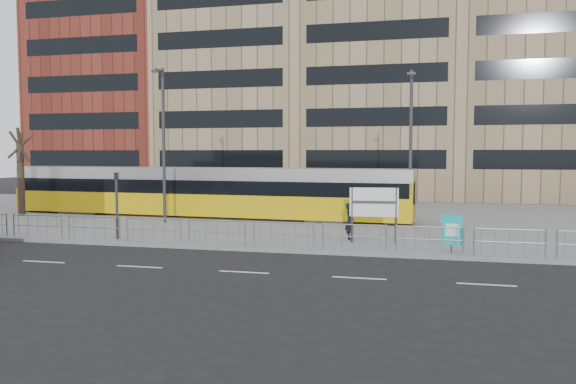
% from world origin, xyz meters
% --- Properties ---
extents(ground, '(120.00, 120.00, 0.00)m').
position_xyz_m(ground, '(0.00, 0.00, 0.00)').
color(ground, black).
rests_on(ground, ground).
extents(plaza, '(64.00, 24.00, 0.15)m').
position_xyz_m(plaza, '(0.00, 12.00, 0.07)').
color(plaza, slate).
rests_on(plaza, ground).
extents(kerb, '(64.00, 0.25, 0.17)m').
position_xyz_m(kerb, '(0.00, 0.05, 0.07)').
color(kerb, gray).
rests_on(kerb, ground).
extents(building_row, '(70.40, 18.40, 31.20)m').
position_xyz_m(building_row, '(1.55, 34.27, 12.91)').
color(building_row, maroon).
rests_on(building_row, ground).
extents(pedestrian_barrier, '(32.07, 0.07, 1.10)m').
position_xyz_m(pedestrian_barrier, '(2.00, 0.50, 0.98)').
color(pedestrian_barrier, gray).
rests_on(pedestrian_barrier, plaza).
extents(road_markings, '(62.00, 0.12, 0.01)m').
position_xyz_m(road_markings, '(1.00, -4.00, 0.01)').
color(road_markings, white).
rests_on(road_markings, ground).
extents(tram, '(26.24, 3.90, 3.08)m').
position_xyz_m(tram, '(-5.47, 10.48, 1.70)').
color(tram, gold).
rests_on(tram, plaza).
extents(station_sign, '(2.14, 0.26, 2.46)m').
position_xyz_m(station_sign, '(5.93, 2.51, 1.86)').
color(station_sign, '#2D2D30').
rests_on(station_sign, plaza).
extents(ad_panel, '(0.82, 0.16, 1.53)m').
position_xyz_m(ad_panel, '(9.17, 0.82, 1.05)').
color(ad_panel, '#2D2D30').
rests_on(ad_panel, plaza).
extents(pedestrian, '(0.53, 0.69, 1.70)m').
position_xyz_m(pedestrian, '(4.77, 3.26, 1.00)').
color(pedestrian, black).
rests_on(pedestrian, plaza).
extents(traffic_light_west, '(0.17, 0.21, 3.10)m').
position_xyz_m(traffic_light_west, '(-5.74, 0.89, 2.12)').
color(traffic_light_west, '#2D2D30').
rests_on(traffic_light_west, plaza).
extents(lamp_post_west, '(0.45, 1.04, 8.78)m').
position_xyz_m(lamp_post_west, '(-6.36, 7.07, 4.92)').
color(lamp_post_west, '#2D2D30').
rests_on(lamp_post_west, plaza).
extents(lamp_post_east, '(0.45, 1.04, 8.46)m').
position_xyz_m(lamp_post_east, '(7.35, 8.90, 4.75)').
color(lamp_post_east, '#2D2D30').
rests_on(lamp_post_east, plaza).
extents(bare_tree, '(3.78, 3.78, 7.41)m').
position_xyz_m(bare_tree, '(-16.86, 8.34, 5.80)').
color(bare_tree, '#30241A').
rests_on(bare_tree, plaza).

